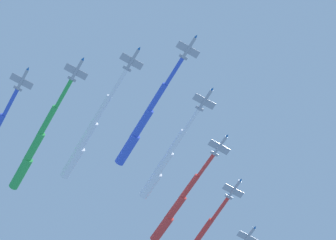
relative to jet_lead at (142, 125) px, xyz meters
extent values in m
cylinder|color=#9EA3AD|center=(26.28, 21.31, 0.01)|extent=(7.67, 6.59, 1.13)
cone|color=#1959A5|center=(30.18, 24.51, 0.01)|extent=(1.69, 1.66, 1.08)
cylinder|color=black|center=(22.61, 18.29, 0.01)|extent=(1.00, 1.04, 0.85)
ellipsoid|color=black|center=(27.80, 22.57, 0.47)|extent=(1.96, 1.81, 0.70)
cube|color=#9EA3AD|center=(25.86, 20.96, -0.04)|extent=(7.42, 8.20, 0.39)
cube|color=#1959A5|center=(23.42, 23.94, -0.09)|extent=(2.22, 2.00, 0.12)
cube|color=#1959A5|center=(28.30, 17.99, 0.14)|extent=(2.22, 2.00, 0.12)
cube|color=#9EA3AD|center=(23.36, 18.90, 0.01)|extent=(2.88, 3.17, 0.20)
cube|color=#1959A5|center=(23.34, 18.93, 0.95)|extent=(1.19, 1.03, 1.90)
cylinder|color=blue|center=(17.93, 14.44, 0.01)|extent=(11.15, 9.53, 1.44)
cylinder|color=blue|center=(9.22, 6.89, 0.01)|extent=(11.61, 10.08, 2.16)
cylinder|color=blue|center=(0.05, -0.10, 0.00)|extent=(12.07, 10.64, 2.88)
cylinder|color=blue|center=(-9.13, -7.08, -0.01)|extent=(12.52, 11.20, 3.60)
cylinder|color=#9EA3AD|center=(6.47, 24.14, -1.34)|extent=(7.63, 6.59, 1.10)
cone|color=#1959A5|center=(10.35, 27.36, -1.34)|extent=(1.67, 1.64, 1.05)
cylinder|color=black|center=(2.81, 21.10, -1.34)|extent=(0.99, 1.02, 0.83)
ellipsoid|color=black|center=(7.99, 25.40, -0.88)|extent=(1.95, 1.80, 0.68)
cube|color=#9EA3AD|center=(6.05, 23.79, -1.39)|extent=(7.44, 8.19, 0.16)
cube|color=#1959A5|center=(3.59, 26.75, -1.31)|extent=(2.22, 2.01, 0.10)
cube|color=#1959A5|center=(8.51, 20.83, -1.33)|extent=(2.22, 2.01, 0.10)
cube|color=#9EA3AD|center=(3.56, 21.72, -1.34)|extent=(2.89, 3.17, 0.11)
cube|color=#1959A5|center=(3.56, 21.72, -0.39)|extent=(1.16, 0.99, 1.90)
cylinder|color=white|center=(-1.29, 17.71, -1.34)|extent=(9.79, 8.46, 1.40)
cylinder|color=white|center=(-8.83, 11.06, -1.34)|extent=(10.24, 9.00, 2.11)
cylinder|color=white|center=(-16.83, 4.96, -1.34)|extent=(10.69, 9.54, 2.81)
cylinder|color=white|center=(-24.85, -1.11, -1.34)|extent=(11.14, 10.08, 3.51)
cylinder|color=#9EA3AD|center=(25.54, 1.31, -0.97)|extent=(7.63, 6.63, 1.13)
cone|color=#1959A5|center=(29.42, 4.54, -0.97)|extent=(1.68, 1.66, 1.07)
cylinder|color=black|center=(21.90, -1.74, -0.97)|extent=(1.00, 1.03, 0.85)
ellipsoid|color=black|center=(27.06, 2.58, -0.50)|extent=(1.96, 1.81, 0.70)
cube|color=#9EA3AD|center=(25.13, 0.96, -1.02)|extent=(7.46, 8.18, 0.36)
cube|color=#1959A5|center=(22.66, 3.92, -1.05)|extent=(2.22, 2.01, 0.12)
cube|color=#1959A5|center=(27.59, -1.99, -0.85)|extent=(2.22, 2.01, 0.12)
cube|color=#9EA3AD|center=(22.64, -1.12, -0.97)|extent=(2.90, 3.16, 0.18)
cube|color=#1959A5|center=(22.63, -1.10, -0.02)|extent=(1.18, 1.03, 1.90)
cylinder|color=white|center=(17.10, -5.74, -0.97)|extent=(11.43, 9.88, 1.44)
cylinder|color=white|center=(8.15, -13.60, -0.96)|extent=(11.89, 10.43, 2.15)
cylinder|color=white|center=(-1.26, -20.92, -0.97)|extent=(12.35, 10.98, 2.87)
cylinder|color=white|center=(-10.68, -28.21, -0.98)|extent=(12.81, 11.53, 3.59)
cylinder|color=#9EA3AD|center=(-13.34, 26.97, -0.07)|extent=(7.55, 6.71, 1.11)
cone|color=#1959A5|center=(-9.51, 30.26, -0.07)|extent=(1.68, 1.65, 1.06)
cylinder|color=black|center=(-16.95, 23.87, -0.07)|extent=(1.00, 1.02, 0.84)
ellipsoid|color=black|center=(-11.85, 28.26, 0.40)|extent=(1.94, 1.82, 0.69)
cube|color=#9EA3AD|center=(-13.75, 26.61, -0.12)|extent=(7.52, 8.13, 0.25)
cube|color=#1959A5|center=(-16.26, 29.53, -0.10)|extent=(2.20, 2.03, 0.11)
cube|color=#1959A5|center=(-11.24, 23.69, 0.00)|extent=(2.20, 2.03, 0.11)
cube|color=#9EA3AD|center=(-16.21, 24.50, -0.07)|extent=(2.92, 3.14, 0.14)
cube|color=#1959A5|center=(-16.22, 24.51, 0.88)|extent=(1.16, 1.02, 1.90)
cylinder|color=red|center=(-21.23, 20.19, -0.07)|extent=(10.26, 9.10, 1.42)
cylinder|color=red|center=(-29.16, 12.98, -0.07)|extent=(10.72, 9.64, 2.13)
cylinder|color=red|center=(-37.55, 6.32, -0.07)|extent=(11.19, 10.18, 2.84)
cylinder|color=red|center=(-45.96, -0.33, -0.08)|extent=(11.65, 10.71, 3.54)
cylinder|color=#9EA3AD|center=(24.81, -18.69, -0.68)|extent=(7.67, 6.59, 1.13)
cone|color=#1959A5|center=(28.71, -15.48, -0.68)|extent=(1.69, 1.66, 1.08)
cylinder|color=black|center=(21.14, -21.71, -0.68)|extent=(1.00, 1.04, 0.85)
ellipsoid|color=black|center=(26.33, -17.42, -0.21)|extent=(1.96, 1.81, 0.70)
cube|color=#9EA3AD|center=(24.39, -19.04, -0.73)|extent=(7.42, 8.20, 0.40)
cube|color=#1959A5|center=(21.95, -16.06, -0.78)|extent=(2.22, 2.00, 0.12)
cube|color=#1959A5|center=(26.84, -22.01, -0.54)|extent=(2.22, 2.00, 0.12)
cube|color=#9EA3AD|center=(21.89, -21.09, -0.68)|extent=(2.88, 3.17, 0.20)
cube|color=#1959A5|center=(21.87, -21.07, 0.27)|extent=(1.19, 1.03, 1.90)
cylinder|color=green|center=(16.22, -25.76, -0.68)|extent=(11.70, 9.98, 1.44)
cylinder|color=green|center=(7.03, -33.70, -0.67)|extent=(12.16, 10.54, 2.16)
cylinder|color=green|center=(-2.61, -41.10, -0.68)|extent=(12.62, 11.10, 2.88)
cylinder|color=green|center=(-12.27, -48.47, -0.70)|extent=(13.08, 11.66, 3.60)
cylinder|color=#9EA3AD|center=(-33.15, 29.80, 0.36)|extent=(7.68, 6.54, 1.11)
cone|color=#1959A5|center=(-29.24, 32.98, 0.36)|extent=(1.67, 1.64, 1.05)
cylinder|color=black|center=(-36.84, 26.80, 0.36)|extent=(0.99, 1.02, 0.83)
ellipsoid|color=black|center=(-31.62, 31.05, 0.83)|extent=(1.96, 1.79, 0.69)
cube|color=#9EA3AD|center=(-33.57, 29.46, 0.31)|extent=(7.40, 8.22, 0.21)
cube|color=#1959A5|center=(-36.00, 32.44, 0.35)|extent=(2.23, 2.00, 0.11)
cube|color=#1959A5|center=(-31.14, 26.47, 0.41)|extent=(2.23, 2.00, 0.11)
cube|color=#9EA3AD|center=(-36.09, 27.41, 0.36)|extent=(2.87, 3.18, 0.13)
cube|color=#1959A5|center=(-36.09, 27.42, 1.31)|extent=(1.17, 0.99, 1.90)
cylinder|color=red|center=(-41.62, 22.91, 0.36)|extent=(11.34, 9.60, 1.41)
cylinder|color=red|center=(-50.52, 15.29, 0.36)|extent=(11.79, 10.15, 2.12)
cylinder|color=#9EA3AD|center=(24.07, -38.69, 0.12)|extent=(7.71, 6.57, 1.15)
cone|color=#1959A5|center=(27.99, -35.51, 0.12)|extent=(1.70, 1.66, 1.09)
cylinder|color=black|center=(20.39, -41.69, 0.12)|extent=(1.01, 1.04, 0.86)
ellipsoid|color=black|center=(25.60, -37.43, 0.58)|extent=(1.97, 1.81, 0.71)
cube|color=#9EA3AD|center=(23.66, -39.03, 0.07)|extent=(7.39, 8.22, 0.49)
cube|color=#1959A5|center=(21.23, -36.05, -0.03)|extent=(2.23, 2.00, 0.13)
cube|color=#1959A5|center=(26.08, -42.02, 0.30)|extent=(2.23, 2.00, 0.13)
cube|color=#9EA3AD|center=(21.14, -41.08, 0.12)|extent=(2.87, 3.18, 0.23)
cube|color=#1959A5|center=(21.11, -41.04, 1.07)|extent=(1.21, 1.04, 1.90)
cylinder|color=blue|center=(15.61, -45.57, 0.12)|extent=(11.38, 9.63, 1.46)
cylinder|color=#9EA3AD|center=(-52.97, 32.63, -3.24)|extent=(7.68, 6.59, 1.14)
cone|color=#1959A5|center=(-49.06, 35.83, -3.24)|extent=(1.69, 1.66, 1.08)
ellipsoid|color=black|center=(-51.45, 33.90, -2.77)|extent=(1.97, 1.81, 0.71)
cube|color=#9EA3AD|center=(-53.38, 32.28, -3.29)|extent=(7.41, 8.21, 0.46)
cube|color=#1959A5|center=(-50.95, 29.31, -3.07)|extent=(2.22, 2.00, 0.13)
camera|label=1|loc=(107.21, 27.31, -227.92)|focal=74.31mm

